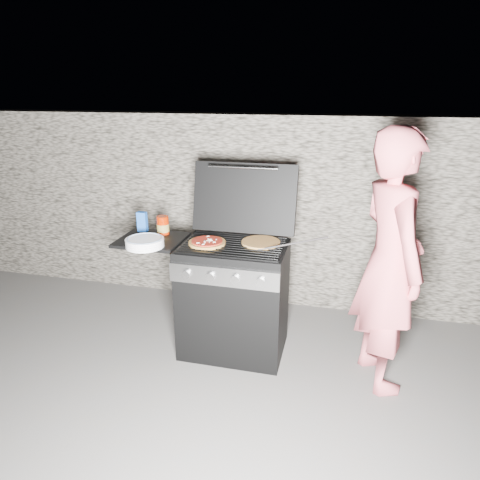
% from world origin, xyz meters
% --- Properties ---
extents(ground, '(50.00, 50.00, 0.00)m').
position_xyz_m(ground, '(0.00, 0.00, 0.00)').
color(ground, '#514F4E').
extents(stone_wall, '(8.00, 0.35, 1.80)m').
position_xyz_m(stone_wall, '(0.00, 1.05, 0.90)').
color(stone_wall, gray).
rests_on(stone_wall, ground).
extents(gas_grill, '(1.34, 0.79, 0.91)m').
position_xyz_m(gas_grill, '(-0.25, 0.00, 0.46)').
color(gas_grill, black).
rests_on(gas_grill, ground).
extents(pizza_topped, '(0.33, 0.33, 0.03)m').
position_xyz_m(pizza_topped, '(-0.20, -0.04, 0.93)').
color(pizza_topped, tan).
rests_on(pizza_topped, gas_grill).
extents(pizza_plain, '(0.34, 0.34, 0.02)m').
position_xyz_m(pizza_plain, '(0.19, 0.07, 0.92)').
color(pizza_plain, '#E9A251').
rests_on(pizza_plain, gas_grill).
extents(sauce_jar, '(0.10, 0.10, 0.15)m').
position_xyz_m(sauce_jar, '(-0.62, 0.13, 0.98)').
color(sauce_jar, '#9A1A00').
rests_on(sauce_jar, gas_grill).
extents(blue_carton, '(0.08, 0.04, 0.17)m').
position_xyz_m(blue_carton, '(-0.81, 0.15, 0.99)').
color(blue_carton, blue).
rests_on(blue_carton, gas_grill).
extents(plate_stack, '(0.31, 0.31, 0.07)m').
position_xyz_m(plate_stack, '(-0.64, -0.18, 0.94)').
color(plate_stack, white).
rests_on(plate_stack, gas_grill).
extents(person, '(0.64, 0.77, 1.81)m').
position_xyz_m(person, '(1.11, -0.10, 0.91)').
color(person, '#DA5C65').
rests_on(person, ground).
extents(tongs, '(0.49, 0.16, 0.10)m').
position_xyz_m(tongs, '(0.44, 0.00, 0.96)').
color(tongs, black).
rests_on(tongs, gas_grill).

